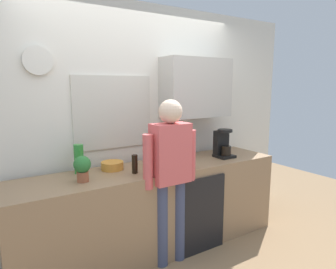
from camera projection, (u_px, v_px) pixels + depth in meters
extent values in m
plane|color=#8C6D4C|center=(170.00, 261.00, 2.96)|extent=(8.00, 8.00, 0.00)
cube|color=#937251|center=(155.00, 208.00, 3.13)|extent=(2.86, 0.64, 0.90)
cube|color=black|center=(203.00, 216.00, 3.06)|extent=(0.56, 0.02, 0.81)
cube|color=silver|center=(135.00, 123.00, 3.35)|extent=(4.46, 0.10, 2.60)
cube|color=beige|center=(114.00, 112.00, 3.13)|extent=(0.86, 0.02, 0.76)
cube|color=#8CA5C6|center=(113.00, 112.00, 3.13)|extent=(0.80, 0.02, 0.70)
cube|color=#B7B2A8|center=(196.00, 88.00, 3.48)|extent=(0.84, 0.32, 0.68)
cylinder|color=silver|center=(38.00, 60.00, 2.67)|extent=(0.26, 0.03, 0.26)
cube|color=black|center=(224.00, 156.00, 3.47)|extent=(0.20, 0.20, 0.03)
cube|color=black|center=(221.00, 142.00, 3.49)|extent=(0.18, 0.08, 0.28)
cylinder|color=black|center=(226.00, 151.00, 3.43)|extent=(0.11, 0.11, 0.11)
cylinder|color=black|center=(225.00, 131.00, 3.42)|extent=(0.17, 0.17, 0.03)
cylinder|color=maroon|center=(224.00, 144.00, 3.72)|extent=(0.06, 0.06, 0.22)
cylinder|color=#2D8C33|center=(79.00, 159.00, 2.83)|extent=(0.09, 0.09, 0.28)
cylinder|color=black|center=(135.00, 164.00, 2.84)|extent=(0.06, 0.06, 0.18)
cylinder|color=yellow|center=(147.00, 162.00, 3.11)|extent=(0.07, 0.07, 0.08)
cylinder|color=#3351B2|center=(156.00, 157.00, 3.27)|extent=(0.08, 0.08, 0.10)
cylinder|color=orange|center=(112.00, 166.00, 2.97)|extent=(0.22, 0.22, 0.08)
cylinder|color=#9E5638|center=(83.00, 177.00, 2.60)|extent=(0.10, 0.10, 0.09)
sphere|color=#2D7233|center=(82.00, 164.00, 2.58)|extent=(0.15, 0.15, 0.15)
cylinder|color=yellow|center=(168.00, 157.00, 3.19)|extent=(0.06, 0.06, 0.15)
cone|color=white|center=(168.00, 148.00, 3.18)|extent=(0.02, 0.02, 0.03)
cylinder|color=#3F4766|center=(162.00, 225.00, 2.84)|extent=(0.12, 0.12, 0.82)
cylinder|color=#3F4766|center=(179.00, 220.00, 2.94)|extent=(0.12, 0.12, 0.82)
cube|color=#D85959|center=(170.00, 153.00, 2.78)|extent=(0.36, 0.20, 0.56)
sphere|color=beige|center=(170.00, 111.00, 2.71)|extent=(0.22, 0.22, 0.22)
cylinder|color=#D85959|center=(148.00, 162.00, 2.66)|extent=(0.09, 0.09, 0.50)
cylinder|color=#D85959|center=(191.00, 155.00, 2.91)|extent=(0.09, 0.09, 0.50)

